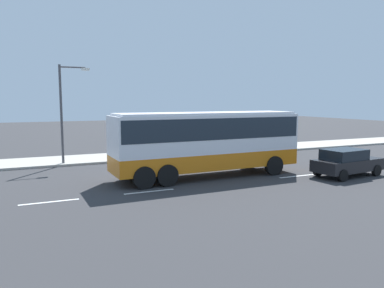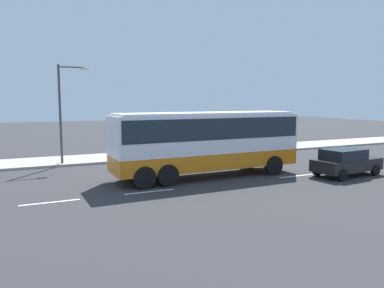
# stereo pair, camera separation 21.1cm
# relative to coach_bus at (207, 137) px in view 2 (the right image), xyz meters

# --- Properties ---
(ground_plane) EXTENTS (120.00, 120.00, 0.00)m
(ground_plane) POSITION_rel_coach_bus_xyz_m (-1.84, 0.30, -2.21)
(ground_plane) COLOR #333335
(sidewalk_curb) EXTENTS (80.00, 4.00, 0.15)m
(sidewalk_curb) POSITION_rel_coach_bus_xyz_m (-1.84, 8.59, -2.14)
(sidewalk_curb) COLOR #A8A399
(sidewalk_curb) RESTS_ON ground_plane
(lane_centreline) EXTENTS (44.40, 0.16, 0.01)m
(lane_centreline) POSITION_rel_coach_bus_xyz_m (0.48, -1.94, -2.21)
(lane_centreline) COLOR white
(lane_centreline) RESTS_ON ground_plane
(coach_bus) EXTENTS (10.57, 2.93, 3.58)m
(coach_bus) POSITION_rel_coach_bus_xyz_m (0.00, 0.00, 0.00)
(coach_bus) COLOR orange
(coach_bus) RESTS_ON ground_plane
(car_black_sedan) EXTENTS (4.27, 2.16, 1.54)m
(car_black_sedan) POSITION_rel_coach_bus_xyz_m (7.17, -3.08, -1.40)
(car_black_sedan) COLOR black
(car_black_sedan) RESTS_ON ground_plane
(pedestrian_near_curb) EXTENTS (0.32, 0.32, 1.60)m
(pedestrian_near_curb) POSITION_rel_coach_bus_xyz_m (1.08, 7.74, -1.15)
(pedestrian_near_curb) COLOR #38334C
(pedestrian_near_curb) RESTS_ON sidewalk_curb
(street_lamp) EXTENTS (1.93, 0.24, 6.35)m
(street_lamp) POSITION_rel_coach_bus_xyz_m (-6.72, 7.15, 1.64)
(street_lamp) COLOR #47474C
(street_lamp) RESTS_ON sidewalk_curb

